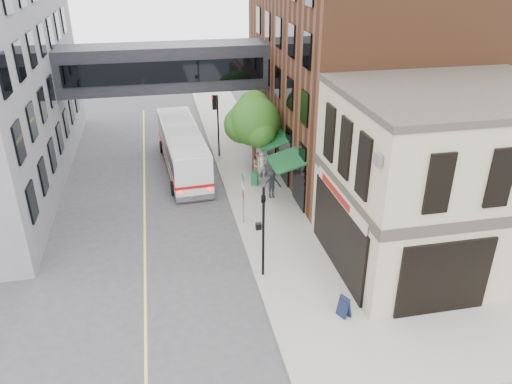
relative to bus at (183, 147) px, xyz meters
name	(u,v)px	position (x,y,z in m)	size (l,w,h in m)	color
ground	(264,305)	(2.28, -15.40, -1.60)	(120.00, 120.00, 0.00)	#38383A
sidewalk_main	(248,171)	(4.28, -1.40, -1.53)	(4.00, 60.00, 0.15)	gray
corner_building	(445,180)	(11.26, -13.40, 2.61)	(10.19, 8.12, 8.45)	tan
brick_building	(362,61)	(12.26, -0.40, 5.39)	(13.76, 18.00, 14.00)	#532D1A
skyway_bridge	(165,67)	(-0.72, 2.60, 4.90)	(14.00, 3.18, 3.00)	black
traffic_signal_near	(263,221)	(2.65, -13.40, 1.38)	(0.44, 0.22, 4.60)	black
traffic_signal_far	(216,114)	(2.55, 1.60, 1.74)	(0.53, 0.28, 4.50)	black
street_sign_pole	(243,193)	(2.68, -8.40, 0.33)	(0.08, 0.75, 3.00)	gray
street_tree	(253,121)	(4.48, -2.18, 2.31)	(3.80, 3.20, 5.60)	#382619
lane_marking	(144,209)	(-2.72, -5.40, -1.60)	(0.12, 40.00, 0.01)	#D8CC4C
bus	(183,147)	(0.00, 0.00, 0.00)	(3.08, 10.75, 2.86)	silver
pedestrian_a	(262,165)	(4.91, -2.91, -0.49)	(0.70, 0.46, 1.92)	silver
pedestrian_b	(258,165)	(4.71, -2.69, -0.59)	(0.84, 0.65, 1.72)	tan
pedestrian_c	(272,184)	(4.90, -5.76, -0.54)	(1.17, 0.68, 1.82)	black
newspaper_box	(255,179)	(4.23, -3.79, -1.03)	(0.42, 0.37, 0.84)	#155C2C
sandwich_board	(344,306)	(5.33, -16.90, -0.99)	(0.33, 0.52, 0.93)	black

